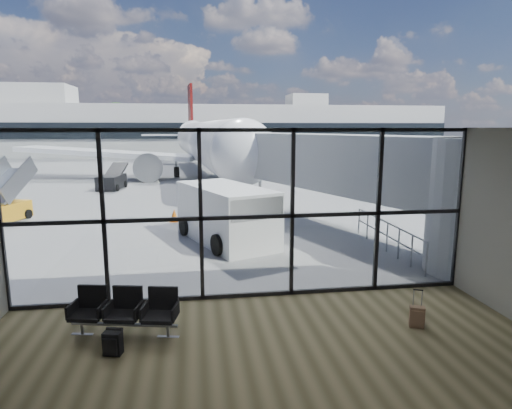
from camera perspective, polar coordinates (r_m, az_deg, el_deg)
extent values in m
plane|color=slate|center=(51.04, -6.83, 5.12)|extent=(220.00, 220.00, 0.00)
cube|color=brown|center=(8.29, 2.63, -22.65)|extent=(12.00, 8.00, 0.01)
cube|color=silver|center=(6.96, 2.93, 10.19)|extent=(12.00, 8.00, 0.02)
cube|color=white|center=(11.14, -1.19, -1.43)|extent=(12.00, 0.04, 4.50)
cube|color=black|center=(11.78, -1.15, -11.92)|extent=(12.00, 0.12, 0.10)
cube|color=black|center=(11.15, -1.19, -1.68)|extent=(12.00, 0.12, 0.10)
cube|color=black|center=(10.91, -1.23, 9.90)|extent=(12.00, 0.12, 0.10)
cube|color=black|center=(11.99, -30.97, -2.07)|extent=(0.10, 0.12, 4.50)
cube|color=black|center=(11.28, -19.65, -1.89)|extent=(0.10, 0.12, 4.50)
cube|color=black|center=(11.06, -7.37, -1.60)|extent=(0.10, 0.12, 4.50)
cube|color=black|center=(11.35, 4.83, -1.25)|extent=(0.10, 0.12, 4.50)
cube|color=black|center=(12.12, 15.95, -0.87)|extent=(0.10, 0.12, 4.50)
cube|color=black|center=(13.28, 25.44, -0.53)|extent=(0.10, 0.12, 4.50)
cylinder|color=#A1A4A6|center=(14.80, 27.13, -0.25)|extent=(2.80, 2.80, 4.20)
cube|color=#A1A4A6|center=(19.79, 9.08, 5.76)|extent=(7.45, 14.81, 2.40)
cube|color=#A1A4A6|center=(26.07, -1.18, 6.94)|extent=(2.60, 2.20, 2.60)
cylinder|color=gray|center=(26.19, -2.90, 2.33)|extent=(0.20, 0.20, 1.80)
cylinder|color=gray|center=(26.39, 0.56, 2.40)|extent=(0.20, 0.20, 1.80)
cylinder|color=black|center=(26.38, -1.16, 0.97)|extent=(1.80, 0.56, 0.56)
cylinder|color=gray|center=(14.12, 21.75, -6.78)|extent=(0.06, 0.06, 1.10)
cylinder|color=gray|center=(14.87, 20.02, -5.82)|extent=(0.06, 0.06, 1.10)
cylinder|color=gray|center=(15.63, 18.46, -4.95)|extent=(0.06, 0.06, 1.10)
cylinder|color=gray|center=(16.41, 17.05, -4.16)|extent=(0.06, 0.06, 1.10)
cylinder|color=gray|center=(17.20, 15.78, -3.44)|extent=(0.06, 0.06, 1.10)
cylinder|color=gray|center=(18.00, 14.62, -2.78)|extent=(0.06, 0.06, 1.10)
cylinder|color=gray|center=(18.81, 13.56, -2.18)|extent=(0.06, 0.06, 1.10)
cylinder|color=gray|center=(16.29, 17.15, -2.35)|extent=(0.06, 5.40, 0.06)
cylinder|color=gray|center=(16.40, 17.06, -3.99)|extent=(0.06, 5.40, 0.06)
cube|color=#B3B4AF|center=(72.84, -7.40, 9.77)|extent=(80.00, 12.00, 8.00)
cube|color=black|center=(66.74, -7.30, 9.74)|extent=(80.00, 0.20, 2.40)
cube|color=#B3B4AF|center=(76.73, -27.02, 12.90)|extent=(10.00, 8.00, 3.00)
cube|color=#B3B4AF|center=(75.49, 6.70, 13.60)|extent=(6.00, 6.00, 2.00)
cylinder|color=#382619|center=(88.71, -29.51, 7.13)|extent=(0.50, 0.50, 3.42)
sphere|color=black|center=(88.68, -29.75, 9.82)|extent=(6.27, 6.27, 6.27)
cylinder|color=#382619|center=(86.76, -25.76, 7.16)|extent=(0.50, 0.50, 2.70)
sphere|color=black|center=(86.70, -25.93, 9.33)|extent=(4.95, 4.95, 4.95)
cylinder|color=#382619|center=(85.18, -21.89, 7.52)|extent=(0.50, 0.50, 3.06)
sphere|color=black|center=(85.13, -22.06, 10.03)|extent=(5.61, 5.61, 5.61)
cylinder|color=#382619|center=(83.99, -17.88, 7.86)|extent=(0.50, 0.50, 3.42)
sphere|color=black|center=(83.95, -18.04, 10.70)|extent=(6.27, 6.27, 6.27)
cube|color=gray|center=(10.10, -17.14, -15.05)|extent=(2.32, 0.57, 0.04)
cube|color=black|center=(10.32, -21.49, -13.53)|extent=(0.77, 0.74, 0.09)
cube|color=black|center=(10.46, -20.89, -11.51)|extent=(0.66, 0.21, 0.59)
cube|color=black|center=(10.02, -17.20, -14.00)|extent=(0.77, 0.74, 0.09)
cube|color=black|center=(10.17, -16.69, -11.90)|extent=(0.66, 0.21, 0.59)
cube|color=black|center=(9.77, -12.67, -14.40)|extent=(0.77, 0.74, 0.09)
cube|color=black|center=(9.93, -12.24, -12.24)|extent=(0.66, 0.21, 0.59)
cylinder|color=gray|center=(10.52, -22.18, -15.12)|extent=(0.06, 0.06, 0.27)
cylinder|color=gray|center=(9.88, -11.66, -16.25)|extent=(0.06, 0.06, 0.27)
cube|color=black|center=(9.44, -18.55, -17.14)|extent=(0.40, 0.30, 0.49)
cube|color=black|center=(9.34, -18.90, -17.50)|extent=(0.30, 0.14, 0.33)
cylinder|color=black|center=(9.42, -18.35, -15.53)|extent=(0.35, 0.17, 0.09)
cube|color=brown|center=(10.70, 20.66, -13.82)|extent=(0.37, 0.31, 0.48)
cube|color=brown|center=(10.60, 20.72, -14.05)|extent=(0.26, 0.14, 0.36)
cylinder|color=gray|center=(10.62, 20.26, -11.58)|extent=(0.02, 0.02, 0.40)
cylinder|color=gray|center=(10.64, 21.24, -11.60)|extent=(0.02, 0.02, 0.40)
cube|color=black|center=(10.56, 20.82, -10.60)|extent=(0.21, 0.11, 0.02)
cylinder|color=black|center=(10.87, 20.05, -14.74)|extent=(0.05, 0.06, 0.05)
cylinder|color=black|center=(10.89, 21.02, -14.76)|extent=(0.05, 0.06, 0.05)
cylinder|color=white|center=(39.64, -6.38, 8.18)|extent=(6.56, 31.39, 3.84)
sphere|color=white|center=(24.27, -1.78, 6.97)|extent=(3.84, 3.84, 3.84)
cone|color=white|center=(57.72, -8.65, 9.07)|extent=(4.38, 6.55, 3.84)
cube|color=black|center=(24.86, -2.08, 8.24)|extent=(2.39, 1.44, 0.52)
cube|color=white|center=(40.61, -19.08, 6.49)|extent=(15.98, 6.94, 1.23)
cylinder|color=black|center=(38.43, -14.17, 5.00)|extent=(2.48, 3.71, 2.18)
cube|color=white|center=(57.01, -11.98, 9.05)|extent=(5.90, 2.55, 0.19)
cube|color=white|center=(42.68, 5.41, 7.16)|extent=(15.73, 9.35, 1.23)
cylinder|color=black|center=(39.77, 1.65, 5.47)|extent=(2.48, 3.71, 2.18)
cube|color=white|center=(57.58, -5.26, 9.24)|extent=(6.01, 3.46, 0.19)
cube|color=#530D0B|center=(57.75, -8.74, 12.47)|extent=(0.66, 3.96, 6.23)
cylinder|color=gray|center=(26.54, -2.66, 2.06)|extent=(0.21, 0.21, 1.45)
cylinder|color=black|center=(26.59, -2.65, 1.28)|extent=(0.32, 0.75, 0.73)
cylinder|color=black|center=(40.09, -10.53, 4.30)|extent=(0.55, 1.03, 1.00)
cylinder|color=black|center=(40.79, -2.32, 4.56)|extent=(0.55, 1.03, 1.00)
cube|color=silver|center=(17.09, -4.07, -1.24)|extent=(3.93, 5.56, 2.22)
cube|color=black|center=(15.33, -1.04, -0.23)|extent=(2.45, 2.01, 0.78)
cylinder|color=black|center=(15.34, -5.07, -5.36)|extent=(0.54, 0.82, 0.78)
cylinder|color=black|center=(16.35, 2.02, -4.34)|extent=(0.54, 0.82, 0.78)
cylinder|color=black|center=(18.32, -9.44, -2.88)|extent=(0.54, 0.82, 0.78)
cylinder|color=black|center=(19.18, -3.23, -2.16)|extent=(0.54, 0.82, 0.78)
cube|color=black|center=(33.24, -18.70, 2.87)|extent=(1.80, 3.15, 0.99)
cube|color=black|center=(34.29, -18.15, 4.36)|extent=(1.53, 2.62, 1.02)
cylinder|color=black|center=(32.58, -20.37, 2.10)|extent=(0.27, 0.52, 0.50)
cylinder|color=black|center=(32.13, -18.04, 2.13)|extent=(0.27, 0.52, 0.50)
cylinder|color=black|center=(34.43, -19.25, 2.58)|extent=(0.27, 0.52, 0.50)
cylinder|color=black|center=(34.01, -17.03, 2.61)|extent=(0.27, 0.52, 0.50)
cube|color=gray|center=(24.47, -30.26, 2.18)|extent=(2.11, 2.69, 1.54)
cylinder|color=black|center=(24.32, -28.13, -1.10)|extent=(0.34, 0.50, 0.46)
cube|color=orange|center=(20.97, -8.19, -2.22)|extent=(0.40, 0.40, 0.03)
cone|color=orange|center=(20.91, -8.21, -1.50)|extent=(0.38, 0.38, 0.57)
cube|color=#D75E0B|center=(21.14, -10.82, -2.20)|extent=(0.44, 0.44, 0.03)
cone|color=#D75E0B|center=(21.08, -10.84, -1.41)|extent=(0.42, 0.42, 0.62)
cube|color=#D15F0B|center=(21.49, -1.91, -1.81)|extent=(0.47, 0.47, 0.03)
cone|color=#D15F0B|center=(21.42, -1.91, -0.99)|extent=(0.44, 0.44, 0.67)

